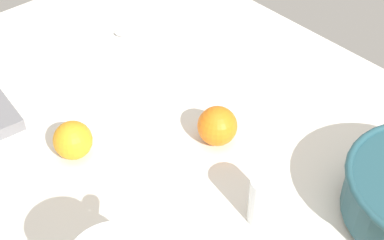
{
  "coord_description": "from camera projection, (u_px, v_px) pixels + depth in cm",
  "views": [
    {
      "loc": [
        51.95,
        -48.03,
        69.37
      ],
      "look_at": [
        -1.18,
        -0.87,
        5.94
      ],
      "focal_mm": 52.21,
      "sensor_mm": 36.0,
      "label": 1
    }
  ],
  "objects": [
    {
      "name": "loose_orange_2",
      "position": [
        73.0,
        140.0,
        0.95
      ],
      "size": [
        6.76,
        6.76,
        6.76
      ],
      "primitive_type": "sphere",
      "color": "orange",
      "rests_on": "ground_plane"
    },
    {
      "name": "juice_glass",
      "position": [
        267.0,
        201.0,
        0.85
      ],
      "size": [
        5.67,
        5.67,
        8.68
      ],
      "color": "white",
      "rests_on": "ground_plane"
    },
    {
      "name": "loose_orange_3",
      "position": [
        217.0,
        126.0,
        0.98
      ],
      "size": [
        7.1,
        7.1,
        7.1
      ],
      "primitive_type": "sphere",
      "color": "orange",
      "rests_on": "ground_plane"
    },
    {
      "name": "spoon",
      "position": [
        110.0,
        30.0,
        1.26
      ],
      "size": [
        13.18,
        7.13,
        1.0
      ],
      "color": "silver",
      "rests_on": "ground_plane"
    },
    {
      "name": "ground_plane",
      "position": [
        200.0,
        152.0,
        1.0
      ],
      "size": [
        130.54,
        88.11,
        3.0
      ],
      "primitive_type": "cube",
      "color": "silver"
    }
  ]
}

